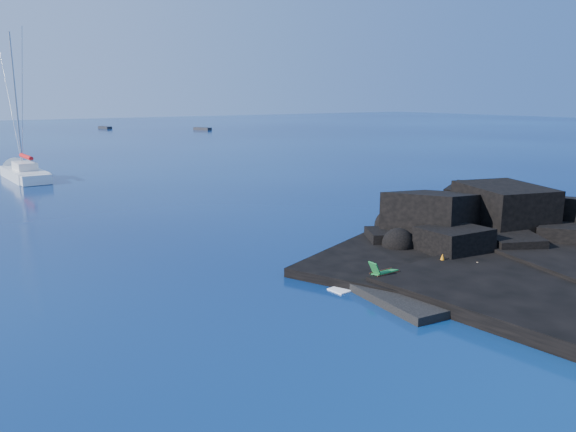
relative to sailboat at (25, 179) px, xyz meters
name	(u,v)px	position (x,y,z in m)	size (l,w,h in m)	color
ground	(381,310)	(5.23, -47.34, 0.00)	(400.00, 400.00, 0.00)	black
headland	(510,246)	(18.23, -44.34, 0.00)	(24.00, 24.00, 3.60)	black
beach	(446,286)	(9.73, -46.84, 0.00)	(8.50, 6.00, 0.70)	black
surf_foam	(384,261)	(10.23, -42.34, 0.00)	(10.00, 8.00, 0.06)	white
sailboat	(25,179)	(0.00, 0.00, 0.00)	(2.95, 14.09, 14.77)	white
deck_chair	(385,268)	(7.43, -45.26, 0.84)	(1.42, 0.62, 0.97)	#17672B
towel	(473,270)	(11.77, -46.71, 0.37)	(1.87, 0.88, 0.05)	white
sunbather	(473,267)	(11.77, -46.71, 0.53)	(1.77, 0.47, 0.25)	tan
marker_cone	(442,259)	(11.18, -45.36, 0.64)	(0.38, 0.38, 0.59)	orange
distant_boat_a	(105,129)	(33.42, 84.57, 0.00)	(1.44, 4.63, 0.62)	black
distant_boat_b	(203,130)	(51.76, 65.31, 0.00)	(1.52, 4.89, 0.65)	black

